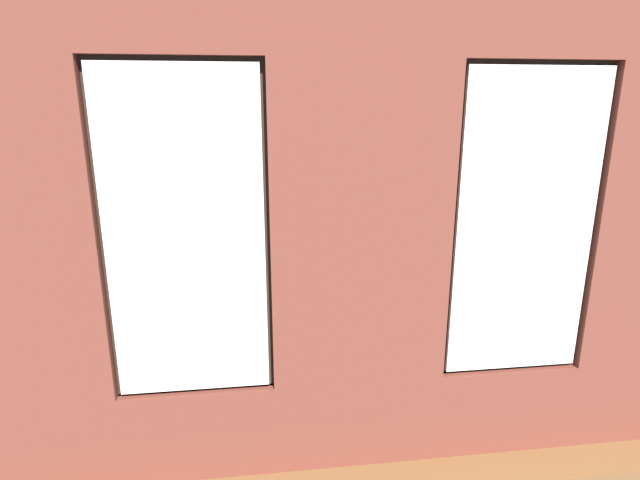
{
  "coord_description": "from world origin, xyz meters",
  "views": [
    {
      "loc": [
        0.62,
        5.21,
        2.33
      ],
      "look_at": [
        -0.01,
        0.4,
        1.0
      ],
      "focal_mm": 28.0,
      "sensor_mm": 36.0,
      "label": 1
    }
  ],
  "objects_px": {
    "cup_ceramic": "(280,279)",
    "candle_jar": "(316,273)",
    "table_plant_small": "(347,261)",
    "potted_plant_mid_room_small": "(373,253)",
    "papasan_chair": "(294,246)",
    "media_console": "(46,317)",
    "remote_gray": "(326,280)",
    "potted_plant_by_left_couch": "(444,244)",
    "potted_plant_near_tv": "(62,332)",
    "tv_flatscreen": "(36,253)",
    "couch_left": "(517,280)",
    "couch_by_window": "(232,373)",
    "coffee_table": "(316,282)"
  },
  "relations": [
    {
      "from": "cup_ceramic",
      "to": "remote_gray",
      "type": "height_order",
      "value": "cup_ceramic"
    },
    {
      "from": "coffee_table",
      "to": "cup_ceramic",
      "type": "xyz_separation_m",
      "value": [
        0.41,
        0.11,
        0.1
      ]
    },
    {
      "from": "coffee_table",
      "to": "papasan_chair",
      "type": "relative_size",
      "value": 1.3
    },
    {
      "from": "cup_ceramic",
      "to": "potted_plant_by_left_couch",
      "type": "bearing_deg",
      "value": -151.51
    },
    {
      "from": "potted_plant_mid_room_small",
      "to": "coffee_table",
      "type": "bearing_deg",
      "value": 47.16
    },
    {
      "from": "couch_by_window",
      "to": "coffee_table",
      "type": "height_order",
      "value": "couch_by_window"
    },
    {
      "from": "couch_left",
      "to": "media_console",
      "type": "height_order",
      "value": "couch_left"
    },
    {
      "from": "cup_ceramic",
      "to": "papasan_chair",
      "type": "xyz_separation_m",
      "value": [
        -0.25,
        -1.35,
        -0.03
      ]
    },
    {
      "from": "remote_gray",
      "to": "media_console",
      "type": "bearing_deg",
      "value": 176.89
    },
    {
      "from": "couch_by_window",
      "to": "coffee_table",
      "type": "relative_size",
      "value": 1.48
    },
    {
      "from": "couch_left",
      "to": "potted_plant_mid_room_small",
      "type": "distance_m",
      "value": 1.84
    },
    {
      "from": "papasan_chair",
      "to": "remote_gray",
      "type": "bearing_deg",
      "value": 100.9
    },
    {
      "from": "media_console",
      "to": "papasan_chair",
      "type": "bearing_deg",
      "value": -147.67
    },
    {
      "from": "table_plant_small",
      "to": "potted_plant_near_tv",
      "type": "distance_m",
      "value": 3.04
    },
    {
      "from": "table_plant_small",
      "to": "potted_plant_mid_room_small",
      "type": "relative_size",
      "value": 0.47
    },
    {
      "from": "cup_ceramic",
      "to": "papasan_chair",
      "type": "relative_size",
      "value": 0.09
    },
    {
      "from": "couch_left",
      "to": "potted_plant_near_tv",
      "type": "relative_size",
      "value": 1.42
    },
    {
      "from": "table_plant_small",
      "to": "papasan_chair",
      "type": "distance_m",
      "value": 1.24
    },
    {
      "from": "couch_left",
      "to": "potted_plant_mid_room_small",
      "type": "relative_size",
      "value": 3.27
    },
    {
      "from": "papasan_chair",
      "to": "tv_flatscreen",
      "type": "bearing_deg",
      "value": 32.28
    },
    {
      "from": "media_console",
      "to": "papasan_chair",
      "type": "relative_size",
      "value": 1.14
    },
    {
      "from": "couch_by_window",
      "to": "couch_left",
      "type": "height_order",
      "value": "same"
    },
    {
      "from": "papasan_chair",
      "to": "potted_plant_mid_room_small",
      "type": "bearing_deg",
      "value": 165.58
    },
    {
      "from": "coffee_table",
      "to": "potted_plant_mid_room_small",
      "type": "relative_size",
      "value": 2.53
    },
    {
      "from": "cup_ceramic",
      "to": "candle_jar",
      "type": "xyz_separation_m",
      "value": [
        -0.41,
        -0.11,
        0.01
      ]
    },
    {
      "from": "potted_plant_near_tv",
      "to": "remote_gray",
      "type": "bearing_deg",
      "value": -149.51
    },
    {
      "from": "cup_ceramic",
      "to": "table_plant_small",
      "type": "bearing_deg",
      "value": -162.85
    },
    {
      "from": "candle_jar",
      "to": "papasan_chair",
      "type": "relative_size",
      "value": 0.11
    },
    {
      "from": "cup_ceramic",
      "to": "media_console",
      "type": "height_order",
      "value": "media_console"
    },
    {
      "from": "couch_left",
      "to": "remote_gray",
      "type": "xyz_separation_m",
      "value": [
        2.26,
        -0.03,
        0.09
      ]
    },
    {
      "from": "couch_by_window",
      "to": "cup_ceramic",
      "type": "height_order",
      "value": "couch_by_window"
    },
    {
      "from": "coffee_table",
      "to": "potted_plant_mid_room_small",
      "type": "xyz_separation_m",
      "value": [
        -0.9,
        -0.97,
        0.02
      ]
    },
    {
      "from": "remote_gray",
      "to": "potted_plant_mid_room_small",
      "type": "bearing_deg",
      "value": 44.57
    },
    {
      "from": "couch_left",
      "to": "potted_plant_by_left_couch",
      "type": "relative_size",
      "value": 2.91
    },
    {
      "from": "tv_flatscreen",
      "to": "table_plant_small",
      "type": "bearing_deg",
      "value": -170.23
    },
    {
      "from": "papasan_chair",
      "to": "potted_plant_near_tv",
      "type": "bearing_deg",
      "value": 52.93
    },
    {
      "from": "couch_by_window",
      "to": "table_plant_small",
      "type": "relative_size",
      "value": 7.99
    },
    {
      "from": "couch_by_window",
      "to": "potted_plant_near_tv",
      "type": "xyz_separation_m",
      "value": [
        1.33,
        -0.37,
        0.25
      ]
    },
    {
      "from": "papasan_chair",
      "to": "coffee_table",
      "type": "bearing_deg",
      "value": 97.23
    },
    {
      "from": "remote_gray",
      "to": "media_console",
      "type": "relative_size",
      "value": 0.14
    },
    {
      "from": "candle_jar",
      "to": "media_console",
      "type": "xyz_separation_m",
      "value": [
        2.77,
        0.41,
        -0.2
      ]
    },
    {
      "from": "papasan_chair",
      "to": "potted_plant_mid_room_small",
      "type": "xyz_separation_m",
      "value": [
        -1.05,
        0.27,
        -0.06
      ]
    },
    {
      "from": "potted_plant_near_tv",
      "to": "potted_plant_mid_room_small",
      "type": "relative_size",
      "value": 2.31
    },
    {
      "from": "couch_by_window",
      "to": "remote_gray",
      "type": "height_order",
      "value": "couch_by_window"
    },
    {
      "from": "candle_jar",
      "to": "papasan_chair",
      "type": "distance_m",
      "value": 1.25
    },
    {
      "from": "media_console",
      "to": "potted_plant_near_tv",
      "type": "distance_m",
      "value": 1.24
    },
    {
      "from": "couch_by_window",
      "to": "media_console",
      "type": "bearing_deg",
      "value": -36.97
    },
    {
      "from": "coffee_table",
      "to": "papasan_chair",
      "type": "distance_m",
      "value": 1.25
    },
    {
      "from": "remote_gray",
      "to": "potted_plant_by_left_couch",
      "type": "height_order",
      "value": "potted_plant_by_left_couch"
    },
    {
      "from": "potted_plant_mid_room_small",
      "to": "tv_flatscreen",
      "type": "bearing_deg",
      "value": 20.61
    }
  ]
}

